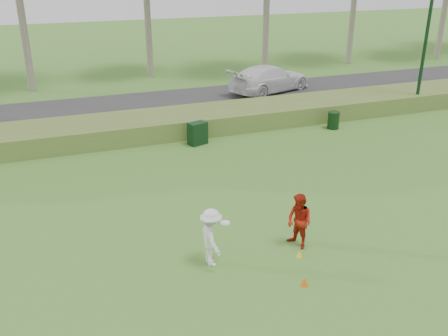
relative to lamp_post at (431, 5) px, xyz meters
name	(u,v)px	position (x,y,z in m)	size (l,w,h in m)	color
ground	(274,263)	(-14.00, -11.00, -5.59)	(120.00, 120.00, 0.00)	#3B7326
reed_strip	(167,124)	(-14.00, 1.00, -5.14)	(80.00, 3.00, 0.90)	#506B2B
park_road	(145,106)	(-14.00, 6.00, -5.56)	(80.00, 6.00, 0.06)	#2D2D2D
lamp_post	(431,5)	(0.00, 0.00, 0.00)	(0.70, 0.70, 8.18)	black
player_white	(211,237)	(-15.63, -10.42, -4.75)	(0.85, 1.09, 1.68)	white
player_red	(299,221)	(-12.95, -10.44, -4.76)	(0.81, 0.63, 1.67)	#A61C0E
cone_orange	(305,282)	(-13.69, -12.20, -5.48)	(0.21, 0.21, 0.23)	#E3550B
cone_yellow	(299,254)	(-13.18, -10.95, -5.49)	(0.18, 0.18, 0.20)	yellow
utility_cabinet	(198,133)	(-13.08, -1.05, -5.08)	(0.82, 0.51, 1.03)	black
trash_bin	(333,120)	(-6.08, -1.24, -5.17)	(0.57, 0.57, 0.85)	black
car_right	(269,78)	(-6.00, 6.44, -4.71)	(2.30, 5.67, 1.65)	white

